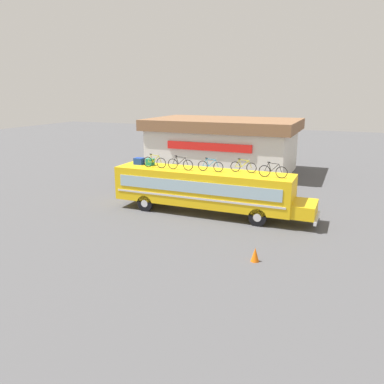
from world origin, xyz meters
name	(u,v)px	position (x,y,z in m)	size (l,w,h in m)	color
ground_plane	(202,213)	(0.00, 0.00, 0.00)	(120.00, 120.00, 0.00)	#4C4C4F
bus	(205,188)	(0.24, 0.00, 1.70)	(13.18, 2.54, 2.86)	yellow
luggage_bag_1	(139,161)	(-4.79, 0.25, 3.08)	(0.64, 0.50, 0.45)	#193899
luggage_bag_2	(150,162)	(-3.92, 0.23, 3.09)	(0.48, 0.47, 0.46)	#1E7F66
rooftop_bicycle_1	(155,162)	(-3.25, -0.37, 3.24)	(1.68, 0.44, 0.92)	black
rooftop_bicycle_2	(180,164)	(-1.36, -0.39, 3.24)	(1.77, 0.44, 0.92)	black
rooftop_bicycle_3	(210,166)	(0.61, -0.12, 3.22)	(1.70, 0.44, 0.87)	black
rooftop_bicycle_4	(243,167)	(2.60, 0.41, 3.22)	(1.68, 0.44, 0.86)	black
rooftop_bicycle_5	(273,171)	(4.60, -0.36, 3.24)	(1.70, 0.44, 0.93)	black
roadside_building	(223,144)	(-3.13, 13.79, 2.64)	(14.44, 8.95, 5.15)	silver
traffic_cone	(255,255)	(5.02, -5.99, 0.34)	(0.40, 0.40, 0.68)	orange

